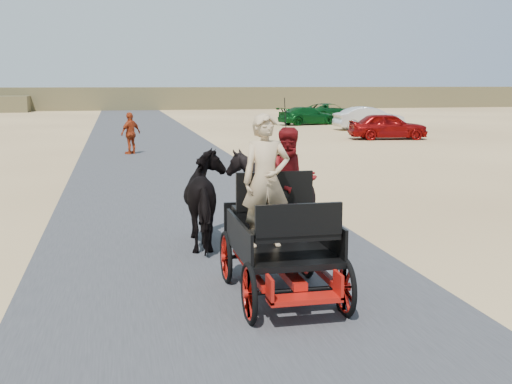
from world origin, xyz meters
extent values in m
plane|color=tan|center=(0.00, 0.00, 0.00)|extent=(140.00, 140.00, 0.00)
cube|color=#38383A|center=(0.00, 0.00, 0.01)|extent=(6.00, 140.00, 0.01)
cube|color=brown|center=(0.00, 62.00, 1.20)|extent=(140.00, 6.00, 2.40)
imported|color=black|center=(0.08, 0.55, 0.85)|extent=(0.91, 2.01, 1.70)
imported|color=black|center=(1.18, 0.55, 0.85)|extent=(1.37, 1.54, 1.70)
imported|color=tan|center=(0.43, -2.40, 1.62)|extent=(0.66, 0.43, 1.80)
imported|color=#660C0F|center=(0.93, -1.85, 1.51)|extent=(0.77, 0.60, 1.58)
imported|color=#9D3012|center=(-0.95, 16.17, 0.86)|extent=(1.03, 0.99, 1.73)
imported|color=maroon|center=(12.31, 20.52, 0.69)|extent=(4.22, 2.14, 1.38)
imported|color=silver|center=(13.92, 27.07, 0.71)|extent=(4.34, 1.55, 1.43)
imported|color=#0C4C19|center=(11.61, 32.58, 0.62)|extent=(4.57, 2.68, 1.24)
imported|color=#0C4C19|center=(15.13, 38.49, 0.64)|extent=(5.10, 3.99, 1.29)
camera|label=1|loc=(-1.52, -10.72, 2.93)|focal=45.00mm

